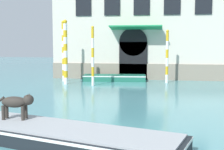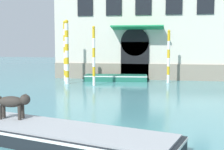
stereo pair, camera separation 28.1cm
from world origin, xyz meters
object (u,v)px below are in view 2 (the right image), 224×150
object	(u,v)px
dog_on_deck	(14,102)
mooring_pole_1	(168,56)
boat_moored_near_palazzo	(116,78)
mooring_pole_0	(65,51)
boat_foreground	(41,132)
mooring_pole_4	(94,56)
mooring_pole_3	(67,52)

from	to	relation	value
dog_on_deck	mooring_pole_1	distance (m)	15.07
boat_moored_near_palazzo	mooring_pole_0	distance (m)	4.48
boat_foreground	dog_on_deck	distance (m)	1.49
mooring_pole_4	dog_on_deck	bearing A→B (deg)	-89.44
mooring_pole_0	mooring_pole_1	bearing A→B (deg)	2.05
mooring_pole_4	mooring_pole_0	bearing A→B (deg)	143.60
mooring_pole_1	boat_foreground	bearing A→B (deg)	-104.72
boat_moored_near_palazzo	mooring_pole_0	xyz separation A→B (m)	(-3.83, -0.99, 2.10)
mooring_pole_0	mooring_pole_1	xyz separation A→B (m)	(7.89, 0.28, -0.37)
boat_moored_near_palazzo	mooring_pole_3	world-z (taller)	mooring_pole_3
boat_foreground	mooring_pole_1	distance (m)	15.31
boat_moored_near_palazzo	mooring_pole_4	distance (m)	3.70
boat_foreground	mooring_pole_4	distance (m)	12.59
dog_on_deck	mooring_pole_1	bearing A→B (deg)	67.25
mooring_pole_1	mooring_pole_4	size ratio (longest dim) A/B	0.95
mooring_pole_0	mooring_pole_3	world-z (taller)	mooring_pole_0
boat_moored_near_palazzo	mooring_pole_4	world-z (taller)	mooring_pole_4
mooring_pole_0	mooring_pole_4	size ratio (longest dim) A/B	1.13
mooring_pole_0	mooring_pole_1	distance (m)	7.90
boat_moored_near_palazzo	boat_foreground	bearing A→B (deg)	-94.15
mooring_pole_0	mooring_pole_3	distance (m)	1.66
mooring_pole_1	mooring_pole_3	size ratio (longest dim) A/B	0.85
boat_foreground	mooring_pole_1	xyz separation A→B (m)	(3.87, 14.72, 1.71)
dog_on_deck	mooring_pole_0	bearing A→B (deg)	98.40
dog_on_deck	mooring_pole_3	distance (m)	12.63
mooring_pole_1	mooring_pole_4	distance (m)	5.63
mooring_pole_3	boat_moored_near_palazzo	bearing A→B (deg)	38.42
boat_foreground	mooring_pole_0	world-z (taller)	mooring_pole_0
boat_foreground	mooring_pole_4	bearing A→B (deg)	112.05
mooring_pole_0	mooring_pole_4	bearing A→B (deg)	-36.40
boat_moored_near_palazzo	mooring_pole_1	distance (m)	4.47
mooring_pole_3	mooring_pole_4	world-z (taller)	mooring_pole_3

